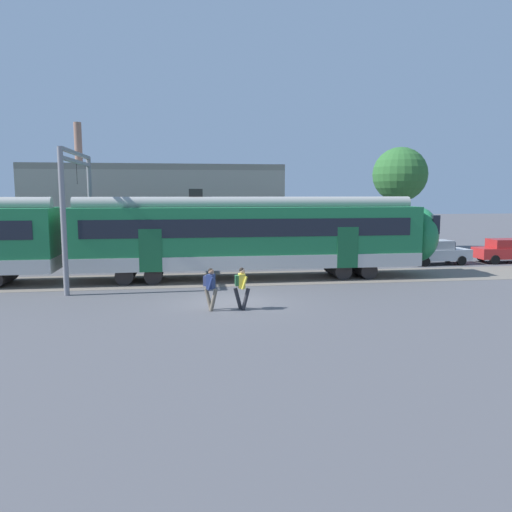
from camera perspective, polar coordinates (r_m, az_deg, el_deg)
The scene contains 10 objects.
ground_plane at distance 20.91m, azimuth -3.07°, elevation -5.29°, with size 160.00×160.00×0.00m, color #515156.
track_bed at distance 27.44m, azimuth -24.38°, elevation -2.91°, with size 80.00×4.40×0.01m, color slate.
commuter_train at distance 26.55m, azimuth -19.48°, elevation 1.90°, with size 38.05×3.07×4.73m.
pedestrian_navy at distance 19.33m, azimuth -5.25°, elevation -3.35°, with size 0.57×0.65×1.67m.
pedestrian_yellow at distance 19.39m, azimuth -1.71°, elevation -3.30°, with size 0.64×0.53×1.67m.
parked_car_silver at distance 33.71m, azimuth 19.93°, elevation 0.42°, with size 4.08×1.92×1.54m.
parked_car_red at distance 36.36m, azimuth 26.68°, elevation 0.55°, with size 4.07×1.90×1.54m.
catenary_gantry at distance 26.46m, azimuth -19.69°, elevation 6.34°, with size 0.24×6.64×6.53m.
background_building at distance 35.51m, azimuth -11.21°, elevation 4.97°, with size 17.06×5.00×9.20m.
street_tree_right at distance 41.02m, azimuth 16.13°, elevation 8.91°, with size 4.24×4.24×8.06m.
Camera 1 is at (-1.75, -20.34, 4.54)m, focal length 35.00 mm.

